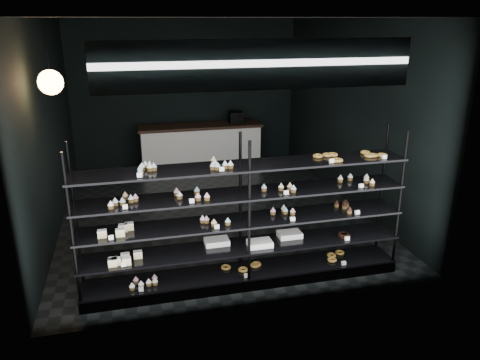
{
  "coord_description": "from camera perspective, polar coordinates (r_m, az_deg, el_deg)",
  "views": [
    {
      "loc": [
        -1.34,
        -7.52,
        3.18
      ],
      "look_at": [
        0.05,
        -1.9,
        1.18
      ],
      "focal_mm": 35.0,
      "sensor_mm": 36.0,
      "label": 1
    }
  ],
  "objects": [
    {
      "name": "pendant_lamp",
      "position": [
        6.27,
        -22.09,
        10.99
      ],
      "size": [
        0.3,
        0.3,
        0.88
      ],
      "color": "black",
      "rests_on": "room"
    },
    {
      "name": "room",
      "position": [
        7.8,
        -3.72,
        7.3
      ],
      "size": [
        5.01,
        6.01,
        3.2
      ],
      "color": "black",
      "rests_on": "ground"
    },
    {
      "name": "signage",
      "position": [
        4.8,
        2.44,
        13.87
      ],
      "size": [
        3.3,
        0.05,
        0.5
      ],
      "color": "#0C173D",
      "rests_on": "room"
    },
    {
      "name": "display_shelf",
      "position": [
        5.82,
        0.34,
        -6.97
      ],
      "size": [
        4.0,
        0.5,
        1.91
      ],
      "color": "black",
      "rests_on": "room"
    },
    {
      "name": "service_counter",
      "position": [
        10.49,
        -4.75,
        4.18
      ],
      "size": [
        2.71,
        0.65,
        1.23
      ],
      "color": "white",
      "rests_on": "room"
    }
  ]
}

